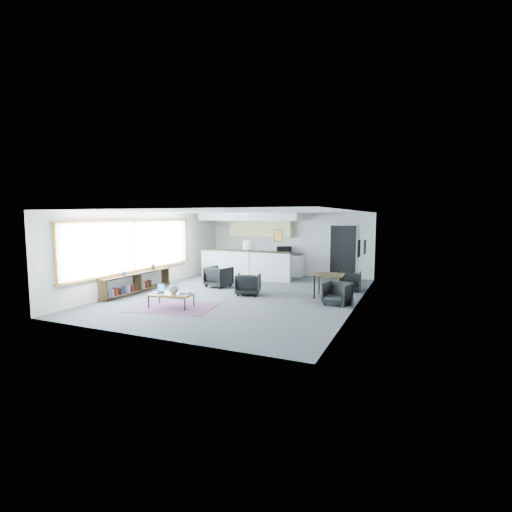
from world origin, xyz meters
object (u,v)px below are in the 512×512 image
at_px(armchair_left, 219,276).
at_px(dining_table, 329,276).
at_px(laptop, 159,290).
at_px(floor_lamp, 249,246).
at_px(dining_chair_far, 350,282).
at_px(armchair_right, 248,283).
at_px(book_stack, 185,293).
at_px(coffee_table, 171,295).
at_px(microwave, 284,249).
at_px(ceramic_pot, 174,289).
at_px(dining_chair_near, 338,294).

relative_size(armchair_left, dining_table, 0.90).
relative_size(laptop, floor_lamp, 0.24).
bearing_deg(dining_chair_far, armchair_right, 25.99).
bearing_deg(floor_lamp, laptop, -103.02).
bearing_deg(book_stack, laptop, -179.94).
bearing_deg(book_stack, coffee_table, -179.62).
distance_m(floor_lamp, microwave, 2.50).
distance_m(laptop, armchair_right, 2.83).
height_order(ceramic_pot, armchair_right, armchair_right).
height_order(armchair_left, armchair_right, armchair_left).
xyz_separation_m(book_stack, dining_chair_far, (3.61, 4.27, -0.12)).
relative_size(armchair_left, dining_chair_far, 1.34).
height_order(dining_chair_far, microwave, microwave).
xyz_separation_m(ceramic_pot, dining_chair_far, (3.97, 4.28, -0.21)).
bearing_deg(microwave, ceramic_pot, -99.88).
bearing_deg(floor_lamp, armchair_left, -135.21).
bearing_deg(ceramic_pot, dining_chair_far, 47.18).
relative_size(book_stack, armchair_right, 0.46).
distance_m(laptop, dining_chair_near, 4.94).
xyz_separation_m(laptop, microwave, (1.38, 6.38, 0.67)).
relative_size(coffee_table, armchair_right, 1.66).
height_order(floor_lamp, dining_chair_far, floor_lamp).
bearing_deg(dining_table, armchair_left, 177.73).
bearing_deg(laptop, dining_chair_far, 60.71).
distance_m(coffee_table, microwave, 6.50).
distance_m(armchair_right, dining_table, 2.51).
relative_size(ceramic_pot, armchair_left, 0.33).
bearing_deg(book_stack, floor_lamp, 88.98).
xyz_separation_m(coffee_table, dining_table, (3.62, 2.98, 0.30)).
relative_size(armchair_right, dining_chair_near, 1.27).
bearing_deg(armchair_right, ceramic_pot, 48.80).
xyz_separation_m(book_stack, dining_table, (3.18, 2.97, 0.23)).
height_order(laptop, armchair_left, armchair_left).
bearing_deg(armchair_right, coffee_table, 46.99).
distance_m(ceramic_pot, armchair_left, 3.17).
distance_m(laptop, floor_lamp, 4.15).
bearing_deg(armchair_left, microwave, -100.16).
distance_m(armchair_right, dining_chair_near, 2.85).
relative_size(ceramic_pot, dining_table, 0.30).
height_order(laptop, dining_chair_far, laptop).
height_order(laptop, armchair_right, armchair_right).
xyz_separation_m(dining_chair_near, microwave, (-3.07, 4.26, 0.82)).
height_order(dining_chair_near, microwave, microwave).
bearing_deg(coffee_table, book_stack, -7.16).
relative_size(book_stack, dining_table, 0.38).
distance_m(coffee_table, dining_chair_far, 5.89).
height_order(ceramic_pot, dining_chair_near, ceramic_pot).
relative_size(coffee_table, floor_lamp, 0.77).
bearing_deg(dining_table, dining_chair_far, 71.51).
bearing_deg(dining_chair_far, coffee_table, 38.09).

